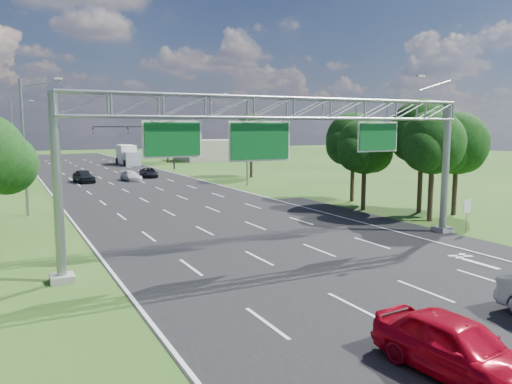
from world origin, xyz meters
TOP-DOWN VIEW (x-y plane):
  - ground at (0.00, 30.00)m, footprint 220.00×220.00m
  - road at (0.00, 30.00)m, footprint 18.00×180.00m
  - road_flare at (10.20, 14.00)m, footprint 3.00×30.00m
  - sign_gantry at (0.33, 12.00)m, footprint 23.50×1.00m
  - regulatory_sign at (12.40, 10.98)m, footprint 0.60×0.08m
  - traffic_signal at (7.48, 65.00)m, footprint 12.21×0.24m
  - streetlight_l_near at (-11.30, 30.00)m, footprint 2.97×0.22m
  - streetlight_l_far at (-11.30, 65.00)m, footprint 2.97×0.22m
  - streetlight_r_mid at (11.30, 40.00)m, footprint 2.97×0.22m
  - tree_cluster_right at (14.80, 19.19)m, footprint 9.91×14.60m
  - tree_verge_lc at (-12.92, 70.04)m, footprint 5.76×4.80m
  - tree_verge_rd at (16.08, 48.04)m, footprint 5.76×4.80m
  - tree_verge_re at (14.08, 78.04)m, footprint 5.76×4.80m
  - building_right at (24.00, 82.00)m, footprint 12.00×9.00m
  - red_coupe at (-2.62, -1.42)m, footprint 2.33×4.94m
  - car_queue_a at (1.00, 51.02)m, footprint 2.15×4.25m
  - car_queue_b at (4.07, 54.18)m, footprint 2.61×4.65m
  - car_queue_c at (-4.46, 51.50)m, footprint 2.35×4.70m
  - box_truck at (6.69, 77.96)m, footprint 2.95×9.05m

SIDE VIEW (x-z plane):
  - ground at x=0.00m, z-range 0.00..0.00m
  - road at x=0.00m, z-range -0.01..0.01m
  - road_flare at x=10.20m, z-range -0.01..0.01m
  - car_queue_a at x=1.00m, z-range 0.00..1.18m
  - car_queue_b at x=4.07m, z-range 0.00..1.23m
  - car_queue_c at x=-4.46m, z-range 0.00..1.54m
  - red_coupe at x=-2.62m, z-range 0.00..1.63m
  - regulatory_sign at x=12.40m, z-range 0.46..2.56m
  - box_truck at x=6.69m, z-range -0.07..3.31m
  - building_right at x=24.00m, z-range 0.00..4.00m
  - tree_verge_lc at x=-12.92m, z-range 1.17..8.79m
  - traffic_signal at x=7.48m, z-range 1.67..8.67m
  - tree_verge_re at x=14.08m, z-range 1.28..9.12m
  - tree_cluster_right at x=14.80m, z-range 0.97..9.65m
  - streetlight_l_near at x=-11.30m, z-range 0.50..10.66m
  - streetlight_l_far at x=-11.30m, z-range 0.50..10.66m
  - streetlight_r_mid at x=11.30m, z-range 0.50..10.66m
  - tree_verge_rd at x=16.08m, z-range 1.49..9.77m
  - sign_gantry at x=0.33m, z-range 2.11..11.67m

